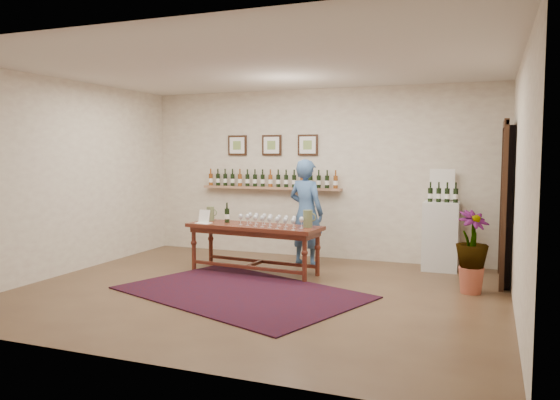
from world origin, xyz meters
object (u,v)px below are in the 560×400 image
(potted_plant, at_px, (472,252))
(person, at_px, (306,212))
(display_pedestal, at_px, (441,236))
(tasting_table, at_px, (254,232))

(potted_plant, distance_m, person, 2.64)
(person, bearing_deg, potted_plant, 177.76)
(display_pedestal, bearing_deg, potted_plant, -69.66)
(tasting_table, bearing_deg, potted_plant, 3.73)
(display_pedestal, height_order, potted_plant, display_pedestal)
(tasting_table, distance_m, display_pedestal, 2.80)
(display_pedestal, bearing_deg, tasting_table, -154.41)
(tasting_table, height_order, potted_plant, potted_plant)
(display_pedestal, xyz_separation_m, potted_plant, (0.48, -1.29, 0.01))
(potted_plant, bearing_deg, display_pedestal, 110.34)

